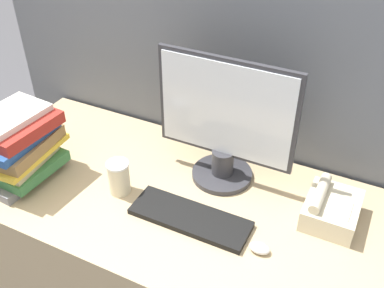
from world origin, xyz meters
TOP-DOWN VIEW (x-y plane):
  - cubicle_panel_rear at (0.00, 0.78)m, footprint 2.00×0.04m
  - desk at (0.00, 0.37)m, footprint 1.60×0.74m
  - monitor at (0.11, 0.55)m, footprint 0.50×0.22m
  - keyboard at (0.11, 0.29)m, footprint 0.40×0.14m
  - mouse at (0.36, 0.27)m, footprint 0.07×0.04m
  - coffee_cup at (-0.18, 0.31)m, footprint 0.08×0.08m
  - book_stack at (-0.55, 0.23)m, footprint 0.26×0.31m
  - desk_telephone at (0.52, 0.50)m, footprint 0.17×0.20m

SIDE VIEW (x-z plane):
  - desk at x=0.00m, z-range 0.00..0.77m
  - keyboard at x=0.11m, z-range 0.77..0.79m
  - mouse at x=0.36m, z-range 0.77..0.80m
  - desk_telephone at x=0.52m, z-range 0.76..0.87m
  - coffee_cup at x=-0.18m, z-range 0.77..0.90m
  - cubicle_panel_rear at x=0.00m, z-range 0.00..1.69m
  - book_stack at x=-0.55m, z-range 0.77..1.04m
  - monitor at x=0.11m, z-range 0.75..1.23m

